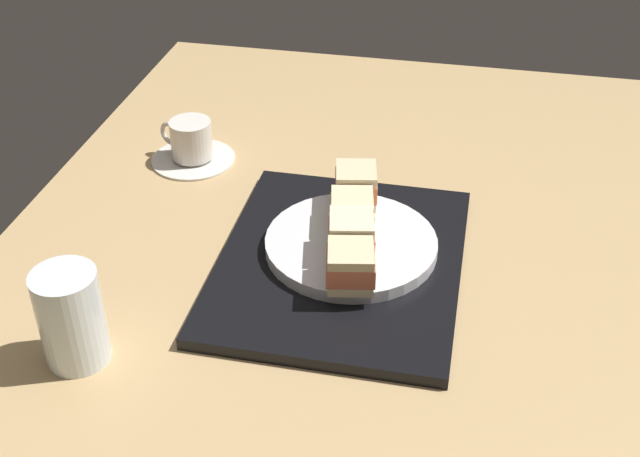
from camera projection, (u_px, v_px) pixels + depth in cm
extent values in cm
cube|color=tan|center=(344.00, 265.00, 117.00)|extent=(140.00, 100.00, 3.00)
cube|color=black|center=(338.00, 262.00, 113.59)|extent=(40.72, 32.75, 1.74)
cylinder|color=silver|center=(351.00, 244.00, 114.03)|extent=(23.80, 23.80, 1.78)
cube|color=beige|center=(350.00, 278.00, 105.30)|extent=(7.05, 6.80, 1.27)
cube|color=#CC6B4C|center=(350.00, 266.00, 104.16)|extent=(7.19, 7.19, 2.73)
cube|color=beige|center=(351.00, 253.00, 103.02)|extent=(7.05, 6.80, 1.27)
cube|color=beige|center=(351.00, 248.00, 110.41)|extent=(7.05, 6.80, 1.71)
cube|color=#CC6B4C|center=(351.00, 235.00, 109.27)|extent=(7.43, 7.21, 2.28)
cube|color=beige|center=(352.00, 223.00, 108.14)|extent=(7.05, 6.80, 1.71)
cube|color=beige|center=(352.00, 222.00, 115.76)|extent=(7.05, 6.80, 1.34)
cube|color=gold|center=(352.00, 211.00, 114.74)|extent=(7.34, 7.11, 2.22)
cube|color=beige|center=(352.00, 201.00, 113.73)|extent=(7.05, 6.80, 1.34)
cube|color=beige|center=(352.00, 197.00, 120.98)|extent=(7.05, 6.80, 1.40)
cube|color=#CC6B4C|center=(353.00, 185.00, 119.79)|extent=(7.34, 7.07, 2.77)
cube|color=beige|center=(353.00, 173.00, 118.60)|extent=(7.05, 6.80, 1.40)
cylinder|color=silver|center=(193.00, 158.00, 138.12)|extent=(13.93, 13.93, 0.80)
cylinder|color=silver|center=(191.00, 139.00, 136.07)|extent=(6.87, 6.87, 6.38)
cylinder|color=#382111|center=(190.00, 124.00, 134.48)|extent=(6.32, 6.32, 0.40)
torus|color=silver|center=(171.00, 134.00, 137.62)|extent=(1.98, 4.43, 4.38)
cylinder|color=silver|center=(71.00, 317.00, 95.98)|extent=(7.70, 7.70, 12.42)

